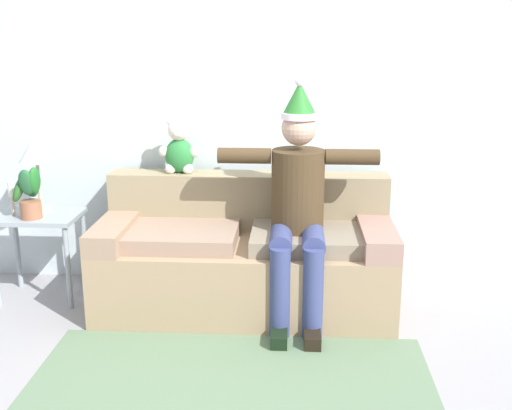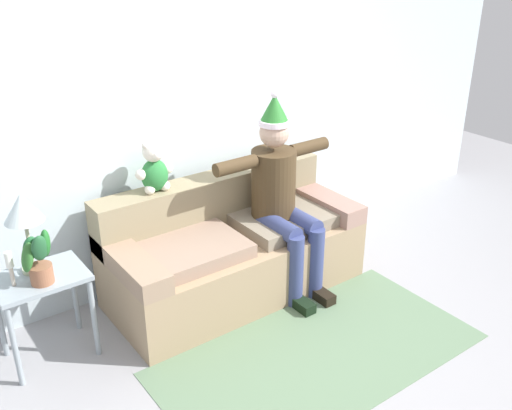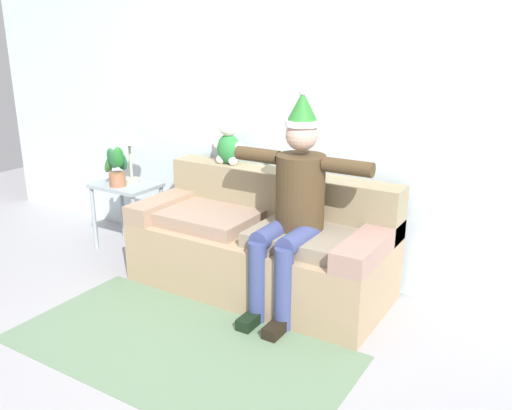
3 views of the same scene
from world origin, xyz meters
TOP-DOWN VIEW (x-y plane):
  - ground_plane at (0.00, 0.00)m, footprint 10.00×10.00m
  - back_wall at (0.00, 1.55)m, footprint 7.00×0.10m
  - couch at (0.00, 1.04)m, footprint 1.94×0.86m
  - person_seated at (0.34, 0.88)m, footprint 1.02×0.77m
  - teddy_bear at (-0.48, 1.30)m, footprint 0.29×0.17m
  - side_table at (-1.43, 1.07)m, footprint 0.56×0.41m
  - table_lamp at (-1.44, 1.15)m, footprint 0.24×0.24m
  - potted_plant at (-1.44, 0.98)m, footprint 0.22×0.24m
  - candle_tall at (-1.59, 1.05)m, footprint 0.04×0.04m
  - area_rug at (0.00, 0.01)m, footprint 2.17×1.11m

SIDE VIEW (x-z plane):
  - ground_plane at x=0.00m, z-range 0.00..0.00m
  - area_rug at x=0.00m, z-range 0.00..0.01m
  - couch at x=0.00m, z-range -0.09..0.78m
  - side_table at x=-1.43m, z-range 0.20..0.81m
  - candle_tall at x=-1.59m, z-range 0.64..0.87m
  - potted_plant at x=-1.44m, z-range 0.60..0.96m
  - person_seated at x=0.34m, z-range 0.02..1.57m
  - table_lamp at x=-1.44m, z-range 0.76..1.29m
  - teddy_bear at x=-0.48m, z-range 0.84..1.23m
  - back_wall at x=0.00m, z-range 0.00..2.70m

